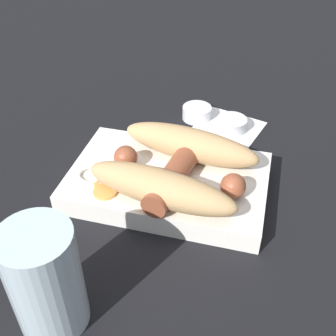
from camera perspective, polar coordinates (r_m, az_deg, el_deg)
ground_plane at (r=0.59m, az=-0.00°, el=-3.01°), size 3.00×3.00×0.00m
food_tray at (r=0.58m, az=-0.00°, el=-1.92°), size 0.27×0.17×0.03m
bread_roll at (r=0.55m, az=1.13°, el=0.48°), size 0.22×0.18×0.05m
sausage at (r=0.55m, az=1.26°, el=-0.38°), size 0.18×0.16×0.03m
pickled_veggies at (r=0.57m, az=-9.02°, el=-1.72°), size 0.07×0.07×0.00m
napkin at (r=0.72m, az=7.98°, el=5.33°), size 0.13×0.13×0.00m
condiment_cup_near at (r=0.72m, az=8.59°, el=5.76°), size 0.05×0.05×0.02m
condiment_cup_far at (r=0.74m, az=4.13°, el=7.37°), size 0.05×0.05×0.02m
drink_glass at (r=0.43m, az=-16.28°, el=-14.39°), size 0.07×0.07×0.12m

